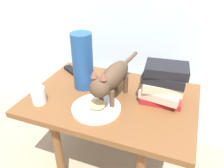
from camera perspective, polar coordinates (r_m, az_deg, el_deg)
The scene contains 9 objects.
ground_plane at distance 1.51m, azimuth 0.00°, elevation -19.72°, with size 6.00×6.00×0.00m, color gray.
side_table at distance 1.20m, azimuth 0.00°, elevation -6.01°, with size 0.86×0.59×0.51m.
plate at distance 1.07m, azimuth -4.02°, elevation -6.19°, with size 0.23×0.23×0.01m, color white.
bread_roll at distance 1.04m, azimuth -3.99°, elevation -5.28°, with size 0.08×0.06×0.05m, color #E0BC7A.
cat at distance 1.06m, azimuth -0.07°, elevation 1.51°, with size 0.12×0.48×0.23m.
book_stack at distance 1.11m, azimuth 13.10°, elevation 0.13°, with size 0.22×0.18×0.20m.
green_vase at distance 1.19m, azimuth -7.51°, elevation 5.72°, with size 0.11×0.11×0.31m, color navy.
candle_jar at distance 1.15m, azimuth -18.26°, elevation -2.99°, with size 0.07×0.07×0.08m.
tv_remote at distance 1.41m, azimuth -10.04°, elevation 3.31°, with size 0.15×0.04×0.02m, color black.
Camera 1 is at (0.33, -0.90, 1.16)m, focal length 35.74 mm.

